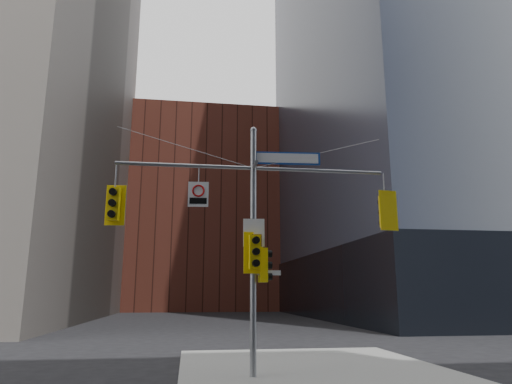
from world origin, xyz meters
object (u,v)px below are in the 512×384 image
object	(u,v)px
traffic_light_pole_front	(255,252)
traffic_light_pole_side	(264,265)
signal_assembly	(253,221)
regulatory_sign_arm	(198,193)
traffic_light_west_arm	(114,204)
traffic_light_east_arm	(386,211)
street_sign_blade	(287,158)

from	to	relation	value
traffic_light_pole_front	traffic_light_pole_side	bearing A→B (deg)	36.26
signal_assembly	regulatory_sign_arm	bearing A→B (deg)	-179.28
signal_assembly	traffic_light_west_arm	xyz separation A→B (m)	(-3.95, 0.01, 0.38)
traffic_light_pole_side	traffic_light_east_arm	bearing A→B (deg)	-95.29
signal_assembly	regulatory_sign_arm	xyz separation A→B (m)	(-1.61, -0.02, 0.76)
traffic_light_east_arm	traffic_light_pole_side	bearing A→B (deg)	-7.49
traffic_light_pole_front	street_sign_blade	size ratio (longest dim) A/B	0.59
traffic_light_west_arm	street_sign_blade	bearing A→B (deg)	6.36
signal_assembly	regulatory_sign_arm	distance (m)	1.78
traffic_light_west_arm	regulatory_sign_arm	bearing A→B (deg)	5.66
traffic_light_east_arm	regulatory_sign_arm	bearing A→B (deg)	-7.13
traffic_light_pole_front	street_sign_blade	bearing A→B (deg)	9.91
traffic_light_east_arm	street_sign_blade	xyz separation A→B (m)	(-3.03, 0.00, 1.55)
traffic_light_west_arm	traffic_light_pole_side	size ratio (longest dim) A/B	1.20
traffic_light_west_arm	street_sign_blade	world-z (taller)	street_sign_blade
traffic_light_west_arm	traffic_light_pole_front	xyz separation A→B (m)	(3.95, -0.28, -1.32)
signal_assembly	traffic_light_pole_side	distance (m)	1.31
traffic_light_west_arm	traffic_light_east_arm	distance (m)	8.03
traffic_light_west_arm	street_sign_blade	xyz separation A→B (m)	(4.99, -0.01, 1.55)
traffic_light_west_arm	traffic_light_pole_front	size ratio (longest dim) A/B	0.99
traffic_light_pole_front	regulatory_sign_arm	size ratio (longest dim) A/B	1.60
traffic_light_pole_side	regulatory_sign_arm	world-z (taller)	regulatory_sign_arm
traffic_light_east_arm	traffic_light_west_arm	bearing A→B (deg)	-7.43
signal_assembly	traffic_light_west_arm	world-z (taller)	signal_assembly
signal_assembly	traffic_light_pole_front	world-z (taller)	signal_assembly
signal_assembly	traffic_light_west_arm	distance (m)	3.97
traffic_light_west_arm	traffic_light_pole_front	distance (m)	4.17
traffic_light_pole_side	regulatory_sign_arm	size ratio (longest dim) A/B	1.32
regulatory_sign_arm	street_sign_blade	bearing A→B (deg)	5.03
traffic_light_east_arm	traffic_light_pole_front	bearing A→B (deg)	-3.58
signal_assembly	street_sign_blade	xyz separation A→B (m)	(1.04, 0.00, 1.93)
traffic_light_east_arm	traffic_light_pole_front	distance (m)	4.29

